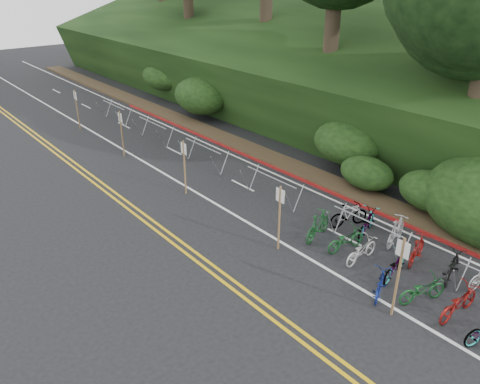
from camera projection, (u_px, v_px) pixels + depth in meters
The scene contains 9 objects.
ground at pixel (386, 331), 13.12m from camera, with size 120.00×120.00×0.00m, color black.
road_markings at pixel (198, 200), 20.50m from camera, with size 7.47×80.00×0.01m.
red_curb at pixel (256, 159), 24.71m from camera, with size 0.25×28.00×0.10m, color maroon.
embankment at pixel (268, 73), 32.68m from camera, with size 14.30×48.14×9.11m.
bike_racks_rest at pixel (203, 151), 23.51m from camera, with size 1.14×23.00×1.17m.
signpost_near at pixel (399, 273), 13.09m from camera, with size 0.08×0.40×2.61m.
signposts_rest at pixel (150, 146), 22.58m from camera, with size 0.08×18.40×2.50m.
bike_front at pixel (380, 284), 14.40m from camera, with size 1.51×0.53×0.80m, color navy.
bike_valet at pixel (423, 265), 15.19m from camera, with size 3.41×9.45×1.09m.
Camera 1 is at (-9.62, -5.21, 9.20)m, focal length 35.00 mm.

